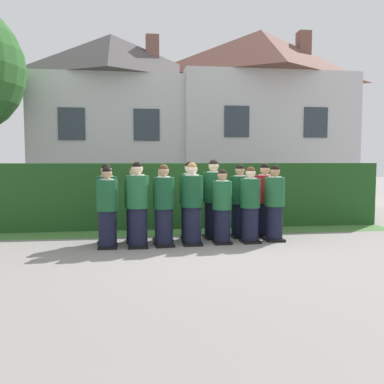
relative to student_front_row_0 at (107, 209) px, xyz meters
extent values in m
plane|color=gray|center=(1.72, 0.09, -0.75)|extent=(60.00, 60.00, 0.00)
cylinder|color=black|center=(0.00, 0.00, -0.39)|extent=(0.35, 0.35, 0.73)
cube|color=black|center=(0.00, 0.00, -0.73)|extent=(0.37, 0.45, 0.05)
cylinder|color=#19512D|center=(0.00, 0.00, 0.28)|extent=(0.41, 0.41, 0.60)
cylinder|color=white|center=(0.00, 0.00, 0.58)|extent=(0.26, 0.26, 0.03)
cube|color=navy|center=(0.00, 0.20, 0.40)|extent=(0.04, 0.01, 0.27)
sphere|color=tan|center=(0.00, 0.00, 0.70)|extent=(0.21, 0.21, 0.21)
sphere|color=black|center=(0.00, 0.00, 0.74)|extent=(0.19, 0.19, 0.19)
cylinder|color=black|center=(0.59, -0.01, -0.37)|extent=(0.37, 0.37, 0.77)
cube|color=black|center=(0.59, -0.01, -0.73)|extent=(0.39, 0.48, 0.05)
cylinder|color=#1E5B33|center=(0.59, -0.01, 0.34)|extent=(0.44, 0.44, 0.64)
cylinder|color=white|center=(0.59, -0.01, 0.67)|extent=(0.27, 0.27, 0.03)
cube|color=gold|center=(0.59, 0.20, 0.47)|extent=(0.04, 0.01, 0.28)
sphere|color=beige|center=(0.59, -0.01, 0.79)|extent=(0.22, 0.22, 0.22)
sphere|color=black|center=(0.59, -0.01, 0.83)|extent=(0.20, 0.20, 0.20)
cube|color=white|center=(0.59, 0.27, 0.24)|extent=(0.15, 0.01, 0.20)
cylinder|color=black|center=(1.10, 0.03, -0.38)|extent=(0.36, 0.36, 0.75)
cube|color=black|center=(1.10, 0.03, -0.73)|extent=(0.42, 0.50, 0.05)
cylinder|color=#144728|center=(1.10, 0.03, 0.31)|extent=(0.42, 0.42, 0.62)
cylinder|color=white|center=(1.10, 0.03, 0.62)|extent=(0.26, 0.26, 0.03)
cube|color=#236038|center=(1.08, 0.23, 0.43)|extent=(0.04, 0.02, 0.27)
sphere|color=tan|center=(1.10, 0.03, 0.74)|extent=(0.21, 0.21, 0.21)
sphere|color=#472D19|center=(1.10, 0.03, 0.78)|extent=(0.20, 0.20, 0.20)
cylinder|color=black|center=(1.68, 0.08, -0.37)|extent=(0.37, 0.37, 0.77)
cube|color=black|center=(1.68, 0.08, -0.73)|extent=(0.39, 0.48, 0.05)
cylinder|color=#144728|center=(1.68, 0.08, 0.33)|extent=(0.43, 0.43, 0.63)
cylinder|color=white|center=(1.68, 0.08, 0.65)|extent=(0.27, 0.27, 0.03)
cube|color=#236038|center=(1.68, 0.29, 0.46)|extent=(0.04, 0.01, 0.28)
sphere|color=beige|center=(1.68, 0.08, 0.78)|extent=(0.22, 0.22, 0.22)
sphere|color=olive|center=(1.68, 0.08, 0.81)|extent=(0.20, 0.20, 0.20)
cylinder|color=black|center=(2.31, 0.12, -0.40)|extent=(0.34, 0.34, 0.70)
cube|color=black|center=(2.31, 0.12, -0.73)|extent=(0.36, 0.44, 0.05)
cylinder|color=#1E5B33|center=(2.31, 0.12, 0.24)|extent=(0.40, 0.40, 0.58)
cylinder|color=white|center=(2.31, 0.12, 0.54)|extent=(0.25, 0.25, 0.03)
cube|color=navy|center=(2.30, 0.31, 0.36)|extent=(0.04, 0.01, 0.26)
sphere|color=tan|center=(2.31, 0.12, 0.65)|extent=(0.20, 0.20, 0.20)
sphere|color=black|center=(2.31, 0.12, 0.68)|extent=(0.18, 0.18, 0.18)
cylinder|color=black|center=(2.91, 0.14, -0.39)|extent=(0.35, 0.35, 0.73)
cube|color=black|center=(2.91, 0.14, -0.73)|extent=(0.39, 0.47, 0.05)
cylinder|color=#19512D|center=(2.91, 0.14, 0.27)|extent=(0.41, 0.41, 0.60)
cylinder|color=white|center=(2.91, 0.14, 0.58)|extent=(0.25, 0.25, 0.03)
cube|color=navy|center=(2.90, 0.34, 0.39)|extent=(0.04, 0.01, 0.26)
sphere|color=beige|center=(2.91, 0.14, 0.70)|extent=(0.21, 0.21, 0.21)
sphere|color=#472D19|center=(2.91, 0.14, 0.73)|extent=(0.19, 0.19, 0.19)
cube|color=white|center=(2.90, 0.41, 0.18)|extent=(0.15, 0.02, 0.20)
cylinder|color=black|center=(3.47, 0.24, -0.38)|extent=(0.35, 0.35, 0.74)
cube|color=black|center=(3.47, 0.24, -0.73)|extent=(0.37, 0.46, 0.05)
cylinder|color=#1E5B33|center=(3.47, 0.24, 0.29)|extent=(0.42, 0.42, 0.61)
cylinder|color=white|center=(3.47, 0.24, 0.60)|extent=(0.26, 0.26, 0.03)
cube|color=#236038|center=(3.47, 0.44, 0.41)|extent=(0.04, 0.01, 0.27)
sphere|color=tan|center=(3.47, 0.24, 0.72)|extent=(0.21, 0.21, 0.21)
sphere|color=black|center=(3.47, 0.24, 0.76)|extent=(0.19, 0.19, 0.19)
cube|color=white|center=(3.47, 0.51, 0.20)|extent=(0.15, 0.01, 0.20)
cylinder|color=black|center=(-0.04, 0.49, -0.38)|extent=(0.36, 0.36, 0.76)
cube|color=black|center=(-0.04, 0.49, -0.73)|extent=(0.39, 0.48, 0.05)
cylinder|color=#144728|center=(-0.04, 0.49, 0.31)|extent=(0.43, 0.43, 0.62)
cylinder|color=white|center=(-0.04, 0.49, 0.63)|extent=(0.26, 0.26, 0.03)
cube|color=#236038|center=(-0.05, 0.69, 0.44)|extent=(0.04, 0.01, 0.27)
sphere|color=beige|center=(-0.04, 0.49, 0.75)|extent=(0.21, 0.21, 0.21)
sphere|color=black|center=(-0.04, 0.49, 0.79)|extent=(0.20, 0.20, 0.20)
cube|color=white|center=(-0.05, 0.76, 0.22)|extent=(0.15, 0.01, 0.20)
cylinder|color=black|center=(0.53, 0.52, -0.39)|extent=(0.35, 0.35, 0.73)
cube|color=black|center=(0.53, 0.52, -0.73)|extent=(0.39, 0.47, 0.05)
cylinder|color=#144728|center=(0.53, 0.52, 0.28)|extent=(0.41, 0.41, 0.60)
cylinder|color=white|center=(0.53, 0.52, 0.58)|extent=(0.26, 0.26, 0.03)
cube|color=gold|center=(0.52, 0.72, 0.40)|extent=(0.04, 0.01, 0.27)
sphere|color=tan|center=(0.53, 0.52, 0.70)|extent=(0.21, 0.21, 0.21)
sphere|color=olive|center=(0.53, 0.52, 0.74)|extent=(0.19, 0.19, 0.19)
cylinder|color=black|center=(1.12, 0.58, -0.39)|extent=(0.35, 0.35, 0.72)
cube|color=black|center=(1.12, 0.58, -0.73)|extent=(0.43, 0.50, 0.05)
cylinder|color=#19512D|center=(1.12, 0.58, 0.27)|extent=(0.41, 0.41, 0.60)
cylinder|color=white|center=(1.12, 0.58, 0.57)|extent=(0.25, 0.25, 0.03)
cube|color=navy|center=(1.09, 0.77, 0.39)|extent=(0.04, 0.02, 0.26)
sphere|color=tan|center=(1.12, 0.58, 0.69)|extent=(0.20, 0.20, 0.20)
sphere|color=#472D19|center=(1.12, 0.58, 0.72)|extent=(0.19, 0.19, 0.19)
cube|color=white|center=(1.08, 0.84, 0.18)|extent=(0.15, 0.03, 0.20)
cylinder|color=black|center=(1.70, 0.63, -0.37)|extent=(0.37, 0.37, 0.77)
cube|color=black|center=(1.70, 0.63, -0.73)|extent=(0.39, 0.49, 0.05)
cylinder|color=#144728|center=(1.70, 0.63, 0.34)|extent=(0.44, 0.44, 0.64)
cylinder|color=white|center=(1.70, 0.63, 0.66)|extent=(0.27, 0.27, 0.03)
cube|color=gold|center=(1.71, 0.84, 0.47)|extent=(0.04, 0.01, 0.28)
sphere|color=beige|center=(1.70, 0.63, 0.79)|extent=(0.22, 0.22, 0.22)
sphere|color=black|center=(1.70, 0.63, 0.83)|extent=(0.20, 0.20, 0.20)
cube|color=white|center=(1.71, 0.91, 0.24)|extent=(0.15, 0.01, 0.20)
cylinder|color=black|center=(2.24, 0.69, -0.36)|extent=(0.38, 0.38, 0.79)
cube|color=black|center=(2.24, 0.69, -0.73)|extent=(0.45, 0.54, 0.05)
cylinder|color=#19512D|center=(2.24, 0.69, 0.37)|extent=(0.45, 0.45, 0.66)
cylinder|color=white|center=(2.24, 0.69, 0.70)|extent=(0.28, 0.28, 0.03)
cube|color=#236038|center=(2.21, 0.90, 0.50)|extent=(0.04, 0.02, 0.29)
sphere|color=beige|center=(2.24, 0.69, 0.83)|extent=(0.22, 0.22, 0.22)
sphere|color=black|center=(2.24, 0.69, 0.87)|extent=(0.21, 0.21, 0.21)
cylinder|color=black|center=(2.83, 0.72, -0.38)|extent=(0.36, 0.36, 0.74)
cube|color=black|center=(2.83, 0.72, -0.73)|extent=(0.38, 0.46, 0.05)
cylinder|color=#144728|center=(2.83, 0.72, 0.30)|extent=(0.42, 0.42, 0.62)
cylinder|color=white|center=(2.83, 0.72, 0.61)|extent=(0.26, 0.26, 0.03)
cube|color=navy|center=(2.83, 0.92, 0.42)|extent=(0.04, 0.01, 0.27)
sphere|color=tan|center=(2.83, 0.72, 0.73)|extent=(0.21, 0.21, 0.21)
sphere|color=black|center=(2.83, 0.72, 0.77)|extent=(0.19, 0.19, 0.19)
cylinder|color=black|center=(3.42, 0.76, -0.38)|extent=(0.36, 0.36, 0.75)
cube|color=black|center=(3.42, 0.76, -0.73)|extent=(0.39, 0.48, 0.05)
cylinder|color=#AD191E|center=(3.42, 0.76, 0.31)|extent=(0.43, 0.43, 0.62)
cylinder|color=white|center=(3.42, 0.76, 0.63)|extent=(0.26, 0.26, 0.03)
cube|color=gold|center=(3.41, 0.96, 0.43)|extent=(0.04, 0.01, 0.27)
sphere|color=tan|center=(3.42, 0.76, 0.75)|extent=(0.21, 0.21, 0.21)
sphere|color=black|center=(3.42, 0.76, 0.78)|extent=(0.20, 0.20, 0.20)
cube|color=#214C1E|center=(1.72, 2.27, 0.06)|extent=(10.25, 0.70, 1.64)
cube|color=silver|center=(5.61, 8.23, 1.73)|extent=(6.58, 4.05, 4.98)
pyramid|color=brown|center=(5.61, 8.23, 5.21)|extent=(6.97, 4.29, 1.97)
cube|color=brown|center=(7.42, 8.23, 5.31)|extent=(0.50, 0.50, 1.78)
cube|color=#2D3842|center=(4.13, 6.19, 2.33)|extent=(0.90, 0.04, 1.10)
cube|color=#2D3842|center=(7.09, 6.19, 2.33)|extent=(0.90, 0.04, 1.10)
cube|color=silver|center=(-0.33, 7.90, 1.62)|extent=(5.64, 3.07, 4.75)
pyramid|color=#514C4C|center=(-0.33, 7.90, 4.84)|extent=(5.98, 3.26, 1.69)
cube|color=brown|center=(1.23, 7.90, 4.93)|extent=(0.50, 0.50, 1.52)
cube|color=#2D3842|center=(-1.59, 6.34, 2.19)|extent=(0.90, 0.04, 1.10)
cube|color=#2D3842|center=(0.94, 6.34, 2.19)|extent=(0.90, 0.04, 1.10)
cube|color=#477A38|center=(1.72, 1.47, -0.75)|extent=(10.25, 0.90, 0.01)
camera|label=1|loc=(0.56, -7.98, 0.96)|focal=37.89mm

